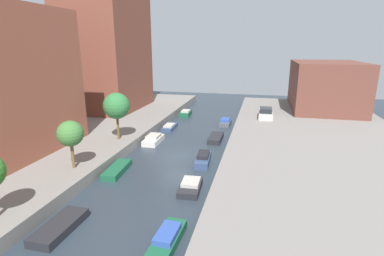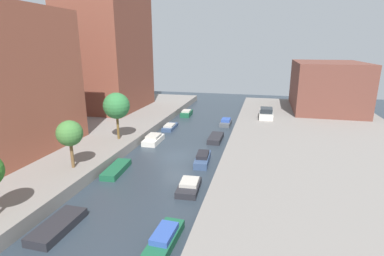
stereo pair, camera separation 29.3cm
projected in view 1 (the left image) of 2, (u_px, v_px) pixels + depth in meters
The scene contains 18 objects.
ground_plane at pixel (175, 157), 30.36m from camera, with size 84.00×84.00×0.00m, color #28333D.
quay_left at pixel (48, 141), 33.56m from camera, with size 20.00×64.00×1.00m, color gray.
quay_right at pixel (334, 165), 26.90m from camera, with size 20.00×64.00×1.00m, color gray.
apartment_tower_far at pixel (106, 37), 46.14m from camera, with size 10.00×13.38×22.57m, color brown.
low_block_right at pixel (325, 86), 47.35m from camera, with size 10.00×14.64×7.51m, color brown.
street_tree_1 at pixel (70, 134), 24.30m from camera, with size 2.15×2.15×4.09m.
street_tree_2 at pixel (117, 106), 31.78m from camera, with size 2.83×2.83×5.14m.
parked_car at pixel (266, 113), 42.29m from camera, with size 1.91×4.03×1.47m.
moored_boat_left_1 at pixel (60, 227), 18.15m from camera, with size 1.69×3.91×0.55m.
moored_boat_left_2 at pixel (117, 170), 26.51m from camera, with size 1.66×4.08×0.55m.
moored_boat_left_3 at pixel (153, 139), 34.61m from camera, with size 1.68×3.60×0.94m.
moored_boat_left_4 at pixel (170, 127), 40.38m from camera, with size 1.44×3.78×0.65m.
moored_boat_left_5 at pixel (186, 113), 47.89m from camera, with size 1.61×3.53×0.92m.
moored_boat_right_1 at pixel (167, 239), 16.86m from camera, with size 1.38×3.77×0.90m.
moored_boat_right_2 at pixel (190, 186), 23.26m from camera, with size 1.79×3.22×0.76m.
moored_boat_right_3 at pixel (203, 159), 28.69m from camera, with size 1.55×3.90×0.98m.
moored_boat_right_4 at pixel (216, 138), 35.41m from camera, with size 1.47×3.77×0.61m.
moored_boat_right_5 at pixel (225, 122), 42.36m from camera, with size 1.45×3.18×0.90m.
Camera 1 is at (8.21, -27.29, 10.99)m, focal length 27.77 mm.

